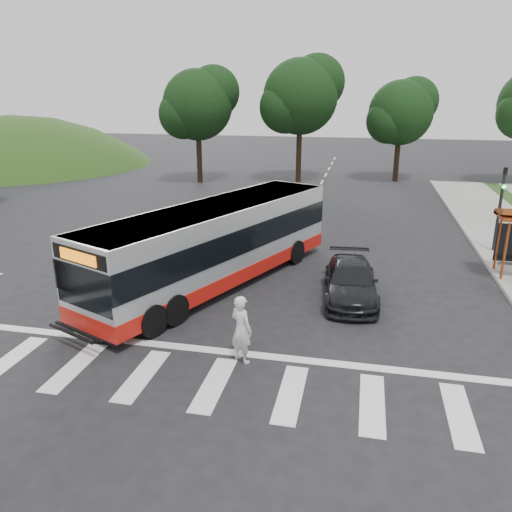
# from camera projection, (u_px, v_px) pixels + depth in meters

# --- Properties ---
(ground) EXTENTS (140.00, 140.00, 0.00)m
(ground) POSITION_uv_depth(u_px,v_px,m) (255.00, 307.00, 17.54)
(ground) COLOR black
(ground) RESTS_ON ground
(curb_east) EXTENTS (0.30, 40.00, 0.15)m
(curb_east) POSITION_uv_depth(u_px,v_px,m) (481.00, 253.00, 23.12)
(curb_east) COLOR #9E9991
(curb_east) RESTS_ON ground
(hillside_nw) EXTENTS (44.00, 44.00, 10.00)m
(hillside_nw) POSITION_uv_depth(u_px,v_px,m) (17.00, 165.00, 51.84)
(hillside_nw) COLOR #274215
(hillside_nw) RESTS_ON ground
(crosswalk_ladder) EXTENTS (18.00, 2.60, 0.01)m
(crosswalk_ladder) POSITION_uv_depth(u_px,v_px,m) (214.00, 384.00, 12.90)
(crosswalk_ladder) COLOR silver
(crosswalk_ladder) RESTS_ON ground
(traffic_signal_ne_short) EXTENTS (0.18, 0.37, 4.00)m
(traffic_signal_ne_short) POSITION_uv_depth(u_px,v_px,m) (501.00, 201.00, 22.70)
(traffic_signal_ne_short) COLOR black
(traffic_signal_ne_short) RESTS_ON ground
(tree_north_a) EXTENTS (6.60, 6.15, 10.17)m
(tree_north_a) POSITION_uv_depth(u_px,v_px,m) (301.00, 95.00, 39.95)
(tree_north_a) COLOR black
(tree_north_a) RESTS_ON ground
(tree_north_b) EXTENTS (5.72, 5.33, 8.43)m
(tree_north_b) POSITION_uv_depth(u_px,v_px,m) (402.00, 112.00, 40.58)
(tree_north_b) COLOR black
(tree_north_b) RESTS_ON ground
(tree_north_c) EXTENTS (6.16, 5.74, 9.30)m
(tree_north_c) POSITION_uv_depth(u_px,v_px,m) (199.00, 104.00, 39.90)
(tree_north_c) COLOR black
(tree_north_c) RESTS_ON ground
(transit_bus) EXTENTS (7.18, 12.17, 3.13)m
(transit_bus) POSITION_uv_depth(u_px,v_px,m) (216.00, 246.00, 19.21)
(transit_bus) COLOR #A7AAAC
(transit_bus) RESTS_ON ground
(pedestrian) EXTENTS (0.86, 0.78, 1.97)m
(pedestrian) POSITION_uv_depth(u_px,v_px,m) (241.00, 329.00, 13.72)
(pedestrian) COLOR silver
(pedestrian) RESTS_ON ground
(dark_sedan) EXTENTS (2.19, 4.69, 1.32)m
(dark_sedan) POSITION_uv_depth(u_px,v_px,m) (351.00, 281.00, 18.09)
(dark_sedan) COLOR black
(dark_sedan) RESTS_ON ground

